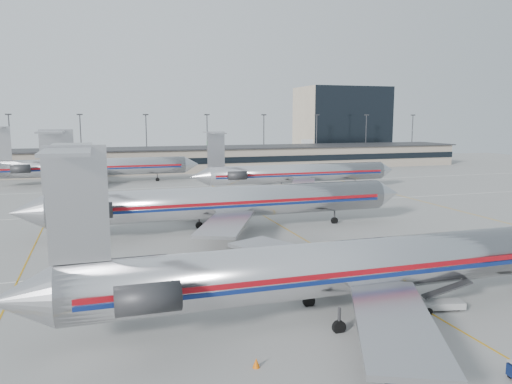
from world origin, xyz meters
name	(u,v)px	position (x,y,z in m)	size (l,w,h in m)	color
ground	(380,284)	(0.00, 0.00, 0.00)	(260.00, 260.00, 0.00)	gray
apron_markings	(329,254)	(0.00, 10.00, 0.01)	(160.00, 0.15, 0.02)	silver
terminal	(186,159)	(0.00, 97.97, 3.16)	(162.00, 17.00, 6.25)	gray
light_mast_row	(177,137)	(0.00, 112.00, 8.58)	(163.60, 0.40, 15.28)	#38383D
distant_building	(341,122)	(62.00, 128.00, 12.50)	(30.00, 20.00, 25.00)	tan
jet_foreground	(350,266)	(-5.84, -5.38, 3.70)	(48.69, 28.67, 12.75)	silver
jet_second_row	(220,202)	(-8.46, 23.69, 3.78)	(49.82, 29.33, 13.04)	silver
jet_third_row	(295,173)	(14.17, 54.53, 3.41)	(42.99, 26.44, 11.75)	silver
jet_back_row	(90,167)	(-24.42, 77.13, 3.65)	(46.01, 28.30, 12.58)	silver
tug_left	(395,369)	(-7.94, -14.49, 0.75)	(2.25, 1.99, 1.66)	#0A173C
belt_loader	(441,302)	(1.09, -6.62, 0.59)	(4.29, 2.02, 2.20)	gray
cone_left	(256,363)	(-14.65, -10.72, 0.29)	(0.43, 0.43, 0.58)	#D05706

